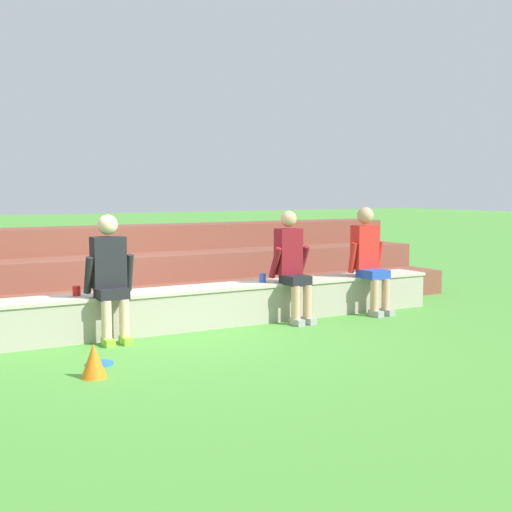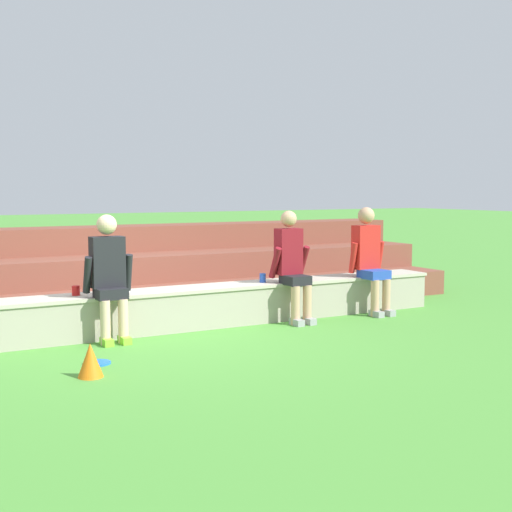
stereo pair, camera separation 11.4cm
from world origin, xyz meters
name	(u,v)px [view 1 (the left image)]	position (x,y,z in m)	size (l,w,h in m)	color
ground_plane	(158,336)	(0.00, 0.00, 0.00)	(80.00, 80.00, 0.00)	#4C9338
stone_seating_wall	(150,310)	(0.00, 0.25, 0.26)	(8.24, 0.54, 0.50)	#A8A08E
brick_bleachers	(100,277)	(0.00, 2.20, 0.44)	(10.48, 2.33, 1.14)	brown
person_far_left	(110,274)	(-0.56, -0.02, 0.76)	(0.55, 0.47, 1.41)	beige
person_left_of_center	(292,264)	(1.84, -0.01, 0.75)	(0.50, 0.56, 1.42)	tan
person_center	(369,257)	(3.09, 0.00, 0.78)	(0.53, 0.60, 1.45)	tan
water_bottle_center_gap	(127,282)	(-0.25, 0.30, 0.61)	(0.06, 0.06, 0.25)	silver
plastic_cup_left_end	(299,275)	(2.13, 0.28, 0.55)	(0.08, 0.08, 0.11)	blue
plastic_cup_right_end	(263,278)	(1.54, 0.23, 0.55)	(0.08, 0.08, 0.12)	blue
plastic_cup_middle	(77,291)	(-0.85, 0.30, 0.55)	(0.09, 0.09, 0.11)	red
frisbee	(100,363)	(-0.98, -0.95, 0.01)	(0.27, 0.27, 0.02)	blue
sports_cone	(94,361)	(-1.17, -1.39, 0.16)	(0.23, 0.23, 0.31)	orange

